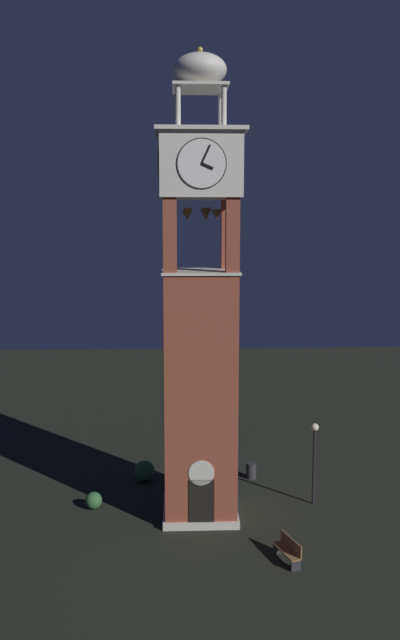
{
  "coord_description": "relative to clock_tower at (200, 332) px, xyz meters",
  "views": [
    {
      "loc": [
        -1.11,
        -28.03,
        12.99
      ],
      "look_at": [
        0.0,
        0.0,
        8.89
      ],
      "focal_mm": 36.71,
      "sensor_mm": 36.0,
      "label": 1
    }
  ],
  "objects": [
    {
      "name": "shrub_left_of_tower",
      "position": [
        -2.69,
        3.96,
        -7.83
      ],
      "size": [
        1.04,
        1.04,
        1.05
      ],
      "primitive_type": "ellipsoid",
      "color": "#336638",
      "rests_on": "ground"
    },
    {
      "name": "clock_tower",
      "position": [
        0.0,
        0.0,
        0.0
      ],
      "size": [
        3.71,
        3.71,
        20.19
      ],
      "color": "brown",
      "rests_on": "ground"
    },
    {
      "name": "trash_bin",
      "position": [
        2.81,
        4.12,
        -7.95
      ],
      "size": [
        0.52,
        0.52,
        0.8
      ],
      "primitive_type": "cylinder",
      "color": "#2D2D33",
      "rests_on": "ground"
    },
    {
      "name": "ground",
      "position": [
        -0.0,
        0.0,
        -8.35
      ],
      "size": [
        80.0,
        80.0,
        0.0
      ],
      "primitive_type": "plane",
      "color": "black"
    },
    {
      "name": "lamp_post",
      "position": [
        5.35,
        0.88,
        -5.65
      ],
      "size": [
        0.36,
        0.36,
        3.9
      ],
      "color": "black",
      "rests_on": "ground"
    },
    {
      "name": "park_bench",
      "position": [
        3.25,
        -4.37,
        -7.87
      ],
      "size": [
        0.94,
        1.66,
        0.95
      ],
      "color": "brown",
      "rests_on": "ground"
    },
    {
      "name": "shrub_near_entry",
      "position": [
        -4.88,
        0.74,
        -7.96
      ],
      "size": [
        0.76,
        0.76,
        0.79
      ],
      "primitive_type": "ellipsoid",
      "color": "#336638",
      "rests_on": "ground"
    }
  ]
}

